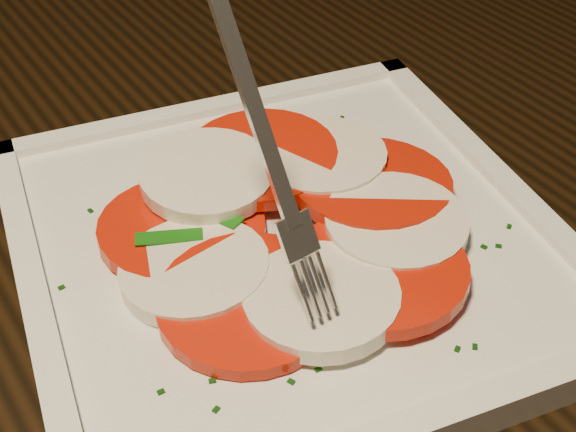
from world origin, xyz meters
The scene contains 4 objects.
table centered at (0.11, -0.07, 0.65)m, with size 1.28×0.93×0.75m.
plate centered at (0.15, -0.12, 0.76)m, with size 0.30×0.30×0.01m, color white.
caprese_salad centered at (0.15, -0.12, 0.77)m, with size 0.25×0.24×0.03m.
fork centered at (0.12, -0.15, 0.86)m, with size 0.04×0.09×0.14m, color white, non-canonical shape.
Camera 1 is at (-0.01, -0.43, 1.07)m, focal length 50.00 mm.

